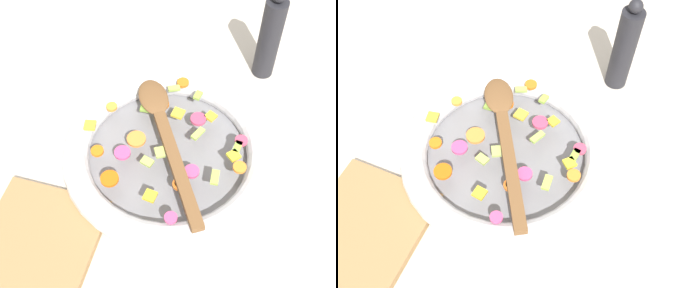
# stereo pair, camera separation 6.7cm
# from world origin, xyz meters

# --- Properties ---
(ground_plane) EXTENTS (4.00, 4.00, 0.00)m
(ground_plane) POSITION_xyz_m (0.00, 0.00, 0.00)
(ground_plane) COLOR beige
(skillet) EXTENTS (0.40, 0.40, 0.05)m
(skillet) POSITION_xyz_m (0.00, 0.00, 0.02)
(skillet) COLOR slate
(skillet) RESTS_ON ground_plane
(chopped_vegetables) EXTENTS (0.33, 0.31, 0.01)m
(chopped_vegetables) POSITION_xyz_m (-0.00, -0.00, 0.05)
(chopped_vegetables) COLOR orange
(chopped_vegetables) RESTS_ON skillet
(wooden_spoon) EXTENTS (0.31, 0.21, 0.01)m
(wooden_spoon) POSITION_xyz_m (-0.02, -0.01, 0.06)
(wooden_spoon) COLOR brown
(wooden_spoon) RESTS_ON chopped_vegetables
(pepper_mill) EXTENTS (0.05, 0.05, 0.21)m
(pepper_mill) POSITION_xyz_m (-0.28, 0.14, 0.10)
(pepper_mill) COLOR #232328
(pepper_mill) RESTS_ON ground_plane
(cutting_board) EXTENTS (0.27, 0.19, 0.02)m
(cutting_board) POSITION_xyz_m (0.26, -0.16, 0.01)
(cutting_board) COLOR #9E7547
(cutting_board) RESTS_ON ground_plane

